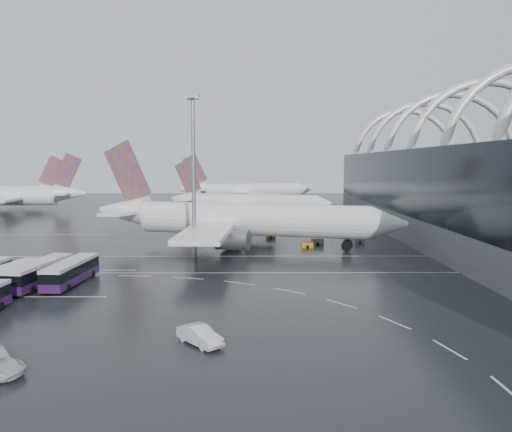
{
  "coord_description": "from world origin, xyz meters",
  "views": [
    {
      "loc": [
        8.91,
        -78.35,
        16.94
      ],
      "look_at": [
        9.3,
        16.21,
        7.0
      ],
      "focal_mm": 35.0,
      "sensor_mm": 36.0,
      "label": 1
    }
  ],
  "objects_px": {
    "airliner_main": "(237,220)",
    "jet_remote_mid": "(19,197)",
    "airliner_gate_b": "(248,204)",
    "bus_row_near_c": "(39,272)",
    "van_curve_c": "(200,335)",
    "gse_cart_belly_b": "(317,241)",
    "airliner_gate_c": "(246,191)",
    "floodlight_mast": "(193,156)",
    "gse_cart_belly_e": "(271,235)",
    "bus_row_near_d": "(71,271)",
    "bus_row_near_b": "(9,276)",
    "gse_cart_belly_a": "(307,244)",
    "jet_remote_far": "(9,194)",
    "gse_cart_belly_d": "(360,241)"
  },
  "relations": [
    {
      "from": "airliner_gate_b",
      "to": "jet_remote_far",
      "type": "bearing_deg",
      "value": 173.05
    },
    {
      "from": "jet_remote_mid",
      "to": "bus_row_near_b",
      "type": "distance_m",
      "value": 119.4
    },
    {
      "from": "van_curve_c",
      "to": "gse_cart_belly_a",
      "type": "bearing_deg",
      "value": 31.5
    },
    {
      "from": "airliner_gate_c",
      "to": "floodlight_mast",
      "type": "relative_size",
      "value": 1.98
    },
    {
      "from": "airliner_gate_c",
      "to": "gse_cart_belly_a",
      "type": "xyz_separation_m",
      "value": [
        14.36,
        -113.06,
        -4.63
      ]
    },
    {
      "from": "airliner_main",
      "to": "bus_row_near_b",
      "type": "relative_size",
      "value": 4.98
    },
    {
      "from": "van_curve_c",
      "to": "gse_cart_belly_e",
      "type": "height_order",
      "value": "van_curve_c"
    },
    {
      "from": "gse_cart_belly_d",
      "to": "gse_cart_belly_e",
      "type": "distance_m",
      "value": 20.64
    },
    {
      "from": "airliner_main",
      "to": "bus_row_near_b",
      "type": "height_order",
      "value": "airliner_main"
    },
    {
      "from": "airliner_gate_b",
      "to": "bus_row_near_b",
      "type": "xyz_separation_m",
      "value": [
        -31.5,
        -87.52,
        -2.91
      ]
    },
    {
      "from": "airliner_gate_c",
      "to": "bus_row_near_b",
      "type": "bearing_deg",
      "value": -119.97
    },
    {
      "from": "airliner_gate_b",
      "to": "gse_cart_belly_b",
      "type": "relative_size",
      "value": 21.01
    },
    {
      "from": "airliner_main",
      "to": "jet_remote_mid",
      "type": "height_order",
      "value": "airliner_main"
    },
    {
      "from": "airliner_gate_b",
      "to": "gse_cart_belly_e",
      "type": "xyz_separation_m",
      "value": [
        5.9,
        -40.19,
        -4.03
      ]
    },
    {
      "from": "gse_cart_belly_d",
      "to": "van_curve_c",
      "type": "bearing_deg",
      "value": -114.8
    },
    {
      "from": "jet_remote_far",
      "to": "bus_row_near_c",
      "type": "xyz_separation_m",
      "value": [
        65.43,
        -125.35,
        -3.39
      ]
    },
    {
      "from": "bus_row_near_c",
      "to": "gse_cart_belly_e",
      "type": "height_order",
      "value": "bus_row_near_c"
    },
    {
      "from": "bus_row_near_d",
      "to": "jet_remote_mid",
      "type": "bearing_deg",
      "value": 31.88
    },
    {
      "from": "van_curve_c",
      "to": "gse_cart_belly_b",
      "type": "relative_size",
      "value": 2.15
    },
    {
      "from": "airliner_gate_b",
      "to": "bus_row_near_d",
      "type": "distance_m",
      "value": 88.47
    },
    {
      "from": "jet_remote_mid",
      "to": "gse_cart_belly_a",
      "type": "bearing_deg",
      "value": 135.01
    },
    {
      "from": "airliner_gate_b",
      "to": "bus_row_near_b",
      "type": "bearing_deg",
      "value": -93.94
    },
    {
      "from": "van_curve_c",
      "to": "gse_cart_belly_b",
      "type": "xyz_separation_m",
      "value": [
        18.45,
        58.01,
        -0.2
      ]
    },
    {
      "from": "airliner_gate_b",
      "to": "bus_row_near_c",
      "type": "bearing_deg",
      "value": -92.11
    },
    {
      "from": "bus_row_near_c",
      "to": "gse_cart_belly_b",
      "type": "relative_size",
      "value": 5.65
    },
    {
      "from": "bus_row_near_b",
      "to": "gse_cart_belly_b",
      "type": "relative_size",
      "value": 5.16
    },
    {
      "from": "jet_remote_mid",
      "to": "bus_row_near_c",
      "type": "bearing_deg",
      "value": 110.17
    },
    {
      "from": "jet_remote_far",
      "to": "van_curve_c",
      "type": "distance_m",
      "value": 173.53
    },
    {
      "from": "airliner_gate_c",
      "to": "bus_row_near_c",
      "type": "distance_m",
      "value": 147.15
    },
    {
      "from": "bus_row_near_b",
      "to": "bus_row_near_d",
      "type": "relative_size",
      "value": 0.95
    },
    {
      "from": "airliner_gate_b",
      "to": "bus_row_near_d",
      "type": "height_order",
      "value": "airliner_gate_b"
    },
    {
      "from": "airliner_gate_b",
      "to": "van_curve_c",
      "type": "xyz_separation_m",
      "value": [
        -3.13,
        -108.94,
        -3.73
      ]
    },
    {
      "from": "bus_row_near_c",
      "to": "gse_cart_belly_d",
      "type": "relative_size",
      "value": 6.93
    },
    {
      "from": "floodlight_mast",
      "to": "gse_cart_belly_b",
      "type": "distance_m",
      "value": 33.07
    },
    {
      "from": "airliner_main",
      "to": "bus_row_near_d",
      "type": "distance_m",
      "value": 38.96
    },
    {
      "from": "bus_row_near_b",
      "to": "gse_cart_belly_b",
      "type": "distance_m",
      "value": 59.44
    },
    {
      "from": "gse_cart_belly_a",
      "to": "gse_cart_belly_b",
      "type": "relative_size",
      "value": 0.92
    },
    {
      "from": "van_curve_c",
      "to": "gse_cart_belly_e",
      "type": "bearing_deg",
      "value": 40.33
    },
    {
      "from": "airliner_gate_c",
      "to": "jet_remote_far",
      "type": "bearing_deg",
      "value": 173.53
    },
    {
      "from": "airliner_gate_c",
      "to": "bus_row_near_d",
      "type": "bearing_deg",
      "value": -117.21
    },
    {
      "from": "jet_remote_mid",
      "to": "bus_row_near_d",
      "type": "distance_m",
      "value": 120.64
    },
    {
      "from": "gse_cart_belly_a",
      "to": "gse_cart_belly_d",
      "type": "height_order",
      "value": "gse_cart_belly_a"
    },
    {
      "from": "airliner_gate_b",
      "to": "jet_remote_far",
      "type": "xyz_separation_m",
      "value": [
        -93.35,
        39.23,
        0.65
      ]
    },
    {
      "from": "gse_cart_belly_b",
      "to": "airliner_gate_c",
      "type": "bearing_deg",
      "value": 98.75
    },
    {
      "from": "airliner_gate_b",
      "to": "floodlight_mast",
      "type": "bearing_deg",
      "value": -81.86
    },
    {
      "from": "gse_cart_belly_a",
      "to": "bus_row_near_d",
      "type": "bearing_deg",
      "value": -140.09
    },
    {
      "from": "floodlight_mast",
      "to": "gse_cart_belly_d",
      "type": "xyz_separation_m",
      "value": [
        33.42,
        16.12,
        -17.77
      ]
    },
    {
      "from": "jet_remote_mid",
      "to": "bus_row_near_c",
      "type": "xyz_separation_m",
      "value": [
        52.76,
        -107.34,
        -3.53
      ]
    },
    {
      "from": "airliner_main",
      "to": "gse_cart_belly_d",
      "type": "relative_size",
      "value": 31.52
    },
    {
      "from": "airliner_gate_c",
      "to": "gse_cart_belly_e",
      "type": "xyz_separation_m",
      "value": [
        7.44,
        -98.8,
        -4.67
      ]
    }
  ]
}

